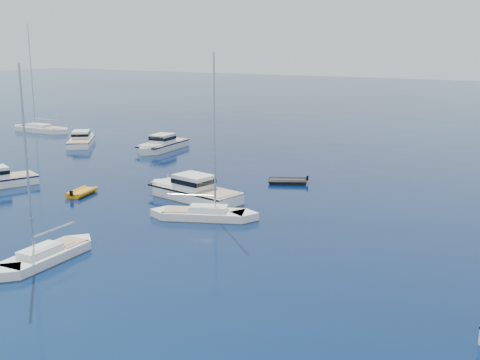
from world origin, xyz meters
name	(u,v)px	position (x,y,z in m)	size (l,w,h in m)	color
motor_cruiser_centre	(192,198)	(-5.94, 27.57, 0.00)	(3.12, 10.21, 2.68)	silver
motor_cruiser_far_l	(82,144)	(-33.73, 43.43, 0.00)	(2.73, 8.92, 2.34)	white
motor_cruiser_horizon	(162,150)	(-22.28, 45.31, 0.00)	(2.88, 9.41, 2.47)	silver
sailboat_fore	(45,261)	(-5.43, 10.53, 0.00)	(2.20, 8.47, 12.46)	white
sailboat_centre	(204,218)	(-1.83, 23.03, 0.00)	(2.28, 8.79, 12.92)	white
sailboat_far_l	(41,132)	(-47.00, 48.87, 0.00)	(2.85, 10.96, 16.11)	white
tender_yellow	(82,195)	(-15.07, 23.82, 0.00)	(1.79, 3.18, 0.95)	orange
tender_grey_far	(287,183)	(-1.21, 36.72, 0.00)	(2.05, 3.75, 0.95)	black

